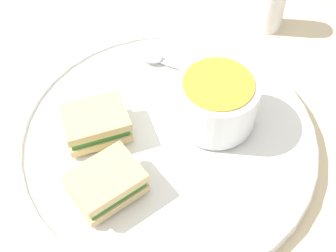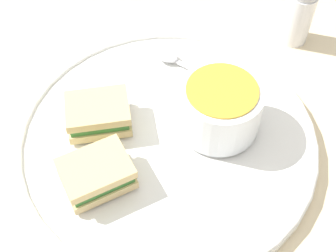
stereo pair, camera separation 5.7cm
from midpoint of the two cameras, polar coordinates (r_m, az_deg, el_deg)
ground_plane at (r=0.60m, az=2.71°, el=-2.37°), size 2.40×2.40×0.00m
plate at (r=0.59m, az=2.75°, el=-1.80°), size 0.37×0.37×0.02m
soup_bowl at (r=0.57m, az=9.18°, el=2.07°), size 0.10×0.10×0.07m
spoon at (r=0.66m, az=3.16°, el=8.01°), size 0.05×0.13×0.01m
sandwich_half_near at (r=0.58m, az=-5.75°, el=1.30°), size 0.10×0.09×0.03m
sandwich_half_far at (r=0.53m, az=-5.43°, el=-6.33°), size 0.09×0.07×0.03m
salt_shaker at (r=0.73m, az=17.88°, el=12.61°), size 0.04×0.04×0.09m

